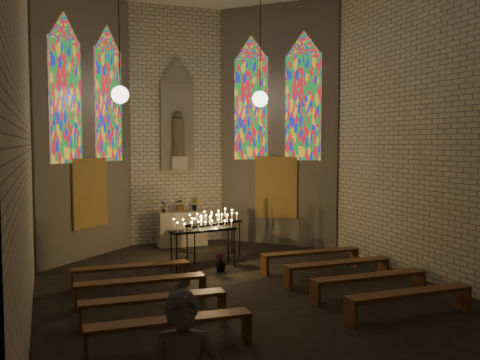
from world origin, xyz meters
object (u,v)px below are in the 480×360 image
Objects in this scene: votive_stand_right at (214,220)px; aisle_flower_pot at (221,262)px; votive_stand_left at (203,227)px; altar at (182,228)px.

aisle_flower_pot is at bearing -123.62° from votive_stand_right.
votive_stand_left is at bearing -143.50° from votive_stand_right.
votive_stand_right is at bearing 49.10° from votive_stand_left.
votive_stand_left is at bearing -94.41° from altar.
aisle_flower_pot is (0.09, -3.38, -0.29)m from altar.
votive_stand_right reaches higher than aisle_flower_pot.
altar is at bearing 75.35° from votive_stand_left.
votive_stand_right is (0.25, 1.31, 0.81)m from aisle_flower_pot.
altar is 3.40m from aisle_flower_pot.
votive_stand_right is at bearing 79.22° from aisle_flower_pot.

